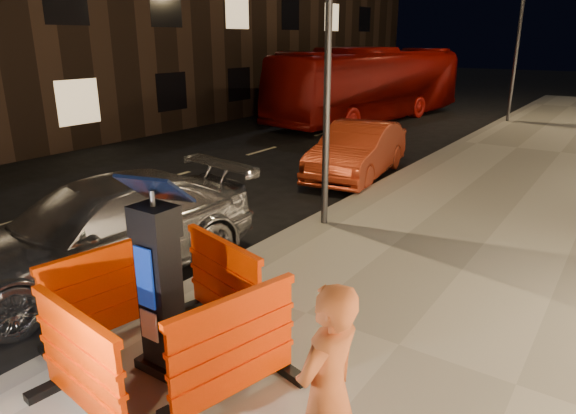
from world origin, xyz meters
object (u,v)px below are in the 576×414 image
Objects in this scene: barrier_front at (81,367)px; man at (327,394)px; bus_doubledecker at (369,120)px; barrier_bldgside at (235,350)px; barrier_kerbside at (104,295)px; car_red at (357,177)px; parking_kiosk at (160,281)px; barrier_back at (225,285)px; car_silver at (105,276)px.

man reaches higher than barrier_front.
barrier_bldgside is at bearing -59.33° from bus_doubledecker.
barrier_kerbside reaches higher than car_red.
parking_kiosk is 1.05m from barrier_kerbside.
barrier_front is at bearing -85.49° from car_red.
car_red is at bearing 33.94° from barrier_bldgside.
car_silver is (-2.64, 0.23, -0.70)m from barrier_back.
man reaches higher than barrier_back.
man is at bearing -87.22° from barrier_kerbside.
parking_kiosk is 1.40× the size of barrier_back.
barrier_back is 2.56m from man.
barrier_front reaches higher than car_red.
barrier_front is 19.49m from bus_doubledecker.
parking_kiosk is 0.47× the size of car_red.
car_red is 0.38× the size of bus_doubledecker.
barrier_bldgside is at bearing -78.35° from car_red.
barrier_front is 1.00× the size of barrier_kerbside.
bus_doubledecker is (-5.20, 17.53, -0.70)m from barrier_kerbside.
barrier_bldgside is 0.82× the size of man.
barrier_front is 9.81m from car_red.
car_silver is 2.87× the size of man.
barrier_bldgside is at bearing -80.00° from barrier_kerbside.
man is at bearing -56.52° from bus_doubledecker.
barrier_kerbside is 18.30m from bus_doubledecker.
barrier_bldgside is 0.34× the size of car_red.
parking_kiosk is at bearing -62.05° from bus_doubledecker.
bus_doubledecker is at bearing 36.04° from barrier_bldgside.
bus_doubledecker reaches higher than barrier_front.
barrier_kerbside is at bearing -168.00° from parking_kiosk.
car_red is (-3.12, 8.59, -0.70)m from barrier_bldgside.
bus_doubledecker is (-6.15, 16.58, -0.70)m from barrier_back.
barrier_back is 0.82× the size of man.
car_red is at bearing 18.06° from barrier_kerbside.
man is at bearing -94.07° from barrier_bldgside.
parking_kiosk is 0.40× the size of car_silver.
car_red is (-1.22, 8.59, -0.70)m from barrier_kerbside.
car_silver is (-2.64, 2.13, -0.70)m from barrier_front.
barrier_front and barrier_kerbside have the same top height.
car_silver is 1.18× the size of car_red.
car_red is at bearing 116.15° from parking_kiosk.
barrier_bldgside is at bearing 12.00° from parking_kiosk.
car_red is (-2.17, 8.59, -1.14)m from parking_kiosk.
parking_kiosk is 18.61m from bus_doubledecker.
barrier_kerbside is (-0.95, 0.00, -0.44)m from parking_kiosk.
barrier_front is at bearing 149.00° from barrier_bldgside.
car_red is 2.43× the size of man.
car_silver is 16.72m from bus_doubledecker.
parking_kiosk is 1.40× the size of barrier_bldgside.
barrier_bldgside is at bearing -101.73° from man.
barrier_front is 2.25m from man.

